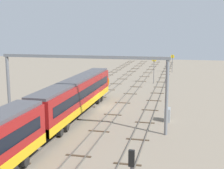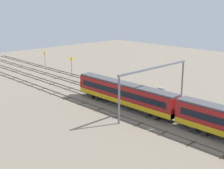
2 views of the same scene
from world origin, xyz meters
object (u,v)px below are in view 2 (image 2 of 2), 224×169
object	(u,v)px
overhead_gantry	(155,77)
speed_sign_mid_trackside	(71,64)
speed_sign_near_foreground	(45,56)
relay_cabinet	(161,91)

from	to	relation	value
overhead_gantry	speed_sign_mid_trackside	distance (m)	33.25
overhead_gantry	speed_sign_near_foreground	size ratio (longest dim) A/B	4.07
overhead_gantry	speed_sign_mid_trackside	world-z (taller)	overhead_gantry
speed_sign_mid_trackside	relay_cabinet	bearing A→B (deg)	-171.22
speed_sign_mid_trackside	relay_cabinet	distance (m)	27.99
speed_sign_mid_trackside	relay_cabinet	xyz separation A→B (m)	(-27.50, -4.25, -2.97)
speed_sign_near_foreground	relay_cabinet	distance (m)	46.53
speed_sign_near_foreground	overhead_gantry	bearing A→B (deg)	170.93
overhead_gantry	speed_sign_mid_trackside	xyz separation A→B (m)	(32.75, -5.04, -2.69)
overhead_gantry	speed_sign_near_foreground	bearing A→B (deg)	-9.07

